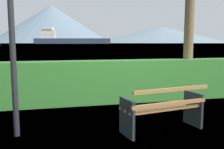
{
  "coord_description": "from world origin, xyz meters",
  "views": [
    {
      "loc": [
        -1.98,
        -4.23,
        1.65
      ],
      "look_at": [
        0.0,
        3.98,
        0.57
      ],
      "focal_mm": 40.17,
      "sensor_mm": 36.0,
      "label": 1
    }
  ],
  "objects": [
    {
      "name": "water_surface",
      "position": [
        0.0,
        307.93,
        0.0
      ],
      "size": [
        620.0,
        620.0,
        0.0
      ],
      "primitive_type": "plane",
      "color": "#7A99A8",
      "rests_on": "ground_plane"
    },
    {
      "name": "ground_plane",
      "position": [
        0.0,
        0.0,
        0.0
      ],
      "size": [
        1400.0,
        1400.0,
        0.0
      ],
      "primitive_type": "plane",
      "color": "#567A38"
    },
    {
      "name": "cargo_ship_large",
      "position": [
        16.32,
        302.83,
        5.47
      ],
      "size": [
        90.66,
        26.35,
        19.57
      ],
      "color": "#2D384C",
      "rests_on": "water_surface"
    },
    {
      "name": "hedge_row",
      "position": [
        0.0,
        2.44,
        0.58
      ],
      "size": [
        10.1,
        0.65,
        1.16
      ],
      "primitive_type": "cube",
      "color": "#2D6B28",
      "rests_on": "ground_plane"
    },
    {
      "name": "park_bench",
      "position": [
        0.01,
        -0.06,
        0.42
      ],
      "size": [
        1.64,
        0.83,
        0.87
      ],
      "color": "olive",
      "rests_on": "ground_plane"
    },
    {
      "name": "distant_hills",
      "position": [
        -5.04,
        578.14,
        33.0
      ],
      "size": [
        816.39,
        323.79,
        85.16
      ],
      "color": "gray",
      "rests_on": "ground_plane"
    }
  ]
}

